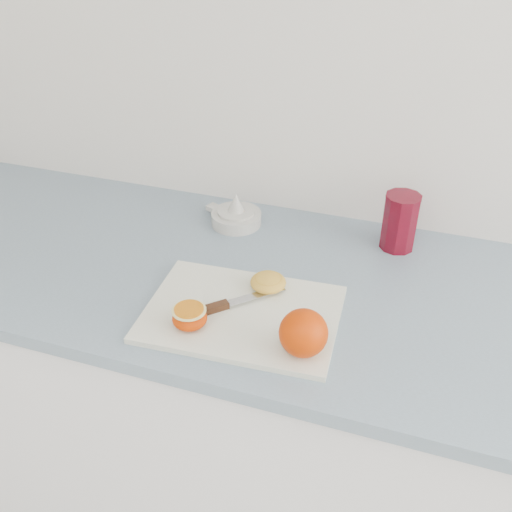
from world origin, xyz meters
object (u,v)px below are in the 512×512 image
Objects in this scene: counter at (305,430)px; citrus_juicer at (236,215)px; red_tumbler at (400,224)px; cutting_board at (242,314)px; half_orange at (190,317)px.

citrus_juicer reaches higher than counter.
red_tumbler is (0.14, 0.20, 0.50)m from counter.
cutting_board is 2.80× the size of red_tumbler.
half_orange is at bearing -137.73° from cutting_board.
half_orange is (-0.08, -0.07, 0.03)m from cutting_board.
citrus_juicer is (-0.24, 0.19, 0.47)m from counter.
cutting_board reaches higher than counter.
red_tumbler reaches higher than counter.
half_orange is (-0.19, -0.21, 0.48)m from counter.
half_orange is 0.40m from citrus_juicer.
cutting_board is 0.43m from red_tumbler.
red_tumbler is at bearing 54.13° from cutting_board.
half_orange reaches higher than cutting_board.
half_orange is 0.52m from red_tumbler.
red_tumbler is at bearing 56.02° from counter.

